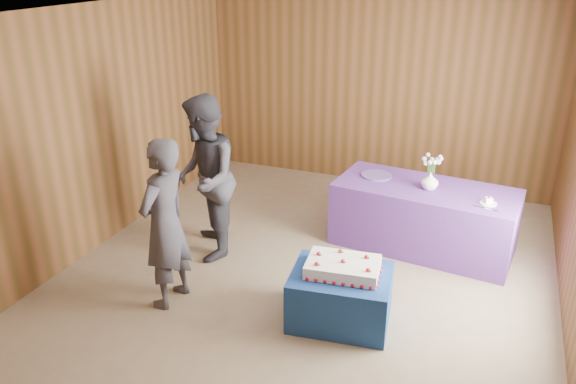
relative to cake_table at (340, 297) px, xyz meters
The scene contains 13 objects.
ground 0.80m from the cake_table, 136.47° to the left, with size 6.00×6.00×0.00m, color #87765D.
room_shell 1.73m from the cake_table, 136.47° to the left, with size 5.04×6.04×2.72m.
cake_table is the anchor object (origin of this frame).
serving_table 1.79m from the cake_table, 74.45° to the left, with size 2.00×0.90×0.75m, color #60348F.
sheet_cake 0.31m from the cake_table, 76.48° to the left, with size 0.73×0.54×0.16m.
vase 1.86m from the cake_table, 73.12° to the left, with size 0.19×0.19×0.20m, color white.
flower_spray 1.95m from the cake_table, 73.12° to the left, with size 0.23×0.23×0.18m.
platter 1.92m from the cake_table, 93.87° to the left, with size 0.36×0.36×0.02m, color #604B97.
plate 1.96m from the cake_table, 52.59° to the left, with size 0.18×0.18×0.01m, color white.
cake_slice 1.97m from the cake_table, 52.57° to the left, with size 0.08×0.08×0.08m.
knife 1.84m from the cake_table, 50.42° to the left, with size 0.26×0.02×0.00m, color silver.
guest_left 1.77m from the cake_table, 169.80° to the right, with size 0.61×0.40×1.68m, color #393842.
guest_right 2.00m from the cake_table, 159.00° to the left, with size 0.89×0.69×1.83m, color #373641.
Camera 1 is at (1.70, -4.77, 3.18)m, focal length 35.00 mm.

